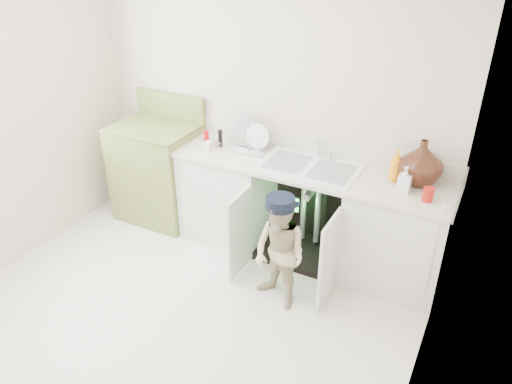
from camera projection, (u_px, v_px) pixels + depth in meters
ground at (182, 314)px, 3.96m from camera, size 3.50×3.50×0.00m
room_shell at (168, 174)px, 3.35m from camera, size 6.00×5.50×1.26m
counter_run at (311, 210)px, 4.43m from camera, size 2.44×1.02×1.27m
avocado_stove at (159, 170)px, 5.05m from camera, size 0.80×0.65×1.24m
repair_worker at (280, 253)px, 3.86m from camera, size 0.56×0.62×0.96m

